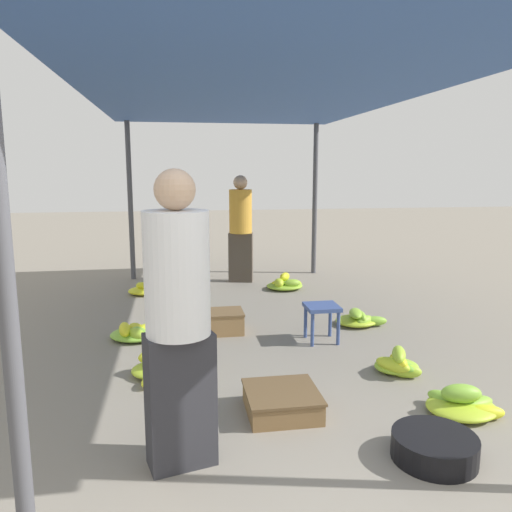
% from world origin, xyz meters
% --- Properties ---
extents(canopy_post_front_left, '(0.08, 0.08, 2.52)m').
position_xyz_m(canopy_post_front_left, '(-1.52, 0.30, 1.26)').
color(canopy_post_front_left, '#4C4C51').
rests_on(canopy_post_front_left, ground).
extents(canopy_post_back_left, '(0.08, 0.08, 2.52)m').
position_xyz_m(canopy_post_back_left, '(-1.52, 6.35, 1.26)').
color(canopy_post_back_left, '#4C4C51').
rests_on(canopy_post_back_left, ground).
extents(canopy_post_back_right, '(0.08, 0.08, 2.52)m').
position_xyz_m(canopy_post_back_right, '(1.52, 6.35, 1.26)').
color(canopy_post_back_right, '#4C4C51').
rests_on(canopy_post_back_right, ground).
extents(canopy_tarp, '(3.45, 6.45, 0.04)m').
position_xyz_m(canopy_tarp, '(0.00, 3.33, 2.54)').
color(canopy_tarp, '#33569E').
rests_on(canopy_tarp, canopy_post_front_left).
extents(vendor_foreground, '(0.46, 0.46, 1.78)m').
position_xyz_m(vendor_foreground, '(-0.82, 0.96, 0.92)').
color(vendor_foreground, '#2D2D33').
rests_on(vendor_foreground, ground).
extents(stool, '(0.34, 0.34, 0.39)m').
position_xyz_m(stool, '(0.65, 2.96, 0.31)').
color(stool, '#384C84').
rests_on(stool, ground).
extents(basin_black, '(0.52, 0.52, 0.16)m').
position_xyz_m(basin_black, '(0.72, 0.76, 0.08)').
color(basin_black, black).
rests_on(basin_black, ground).
extents(banana_pile_left_0, '(0.49, 0.68, 0.22)m').
position_xyz_m(banana_pile_left_0, '(-0.99, 2.33, 0.08)').
color(banana_pile_left_0, '#9CC330').
rests_on(banana_pile_left_0, ground).
extents(banana_pile_left_1, '(0.57, 0.50, 0.19)m').
position_xyz_m(banana_pile_left_1, '(-1.26, 3.32, 0.07)').
color(banana_pile_left_1, yellow).
rests_on(banana_pile_left_1, ground).
extents(banana_pile_left_2, '(0.57, 0.49, 0.18)m').
position_xyz_m(banana_pile_left_2, '(-1.24, 5.32, 0.08)').
color(banana_pile_left_2, '#87BA34').
rests_on(banana_pile_left_2, ground).
extents(banana_pile_left_3, '(0.59, 0.52, 0.26)m').
position_xyz_m(banana_pile_left_3, '(-0.78, 4.21, 0.08)').
color(banana_pile_left_3, yellow).
rests_on(banana_pile_left_3, ground).
extents(banana_pile_right_0, '(0.57, 0.43, 0.19)m').
position_xyz_m(banana_pile_right_0, '(1.24, 3.39, 0.07)').
color(banana_pile_right_0, '#88BB34').
rests_on(banana_pile_right_0, ground).
extents(banana_pile_right_1, '(0.43, 0.43, 0.25)m').
position_xyz_m(banana_pile_right_1, '(1.07, 2.02, 0.09)').
color(banana_pile_right_1, '#9CC330').
rests_on(banana_pile_right_1, ground).
extents(banana_pile_right_2, '(0.58, 0.48, 0.25)m').
position_xyz_m(banana_pile_right_2, '(0.77, 5.25, 0.07)').
color(banana_pile_right_2, '#B4CC2C').
rests_on(banana_pile_right_2, ground).
extents(banana_pile_right_3, '(0.53, 0.48, 0.23)m').
position_xyz_m(banana_pile_right_3, '(1.23, 1.27, 0.07)').
color(banana_pile_right_3, '#81B835').
rests_on(banana_pile_right_3, ground).
extents(crate_near, '(0.53, 0.53, 0.17)m').
position_xyz_m(crate_near, '(-0.08, 1.50, 0.09)').
color(crate_near, brown).
rests_on(crate_near, ground).
extents(crate_mid, '(0.38, 0.38, 0.24)m').
position_xyz_m(crate_mid, '(-0.30, 3.41, 0.12)').
color(crate_mid, olive).
rests_on(crate_mid, ground).
extents(shopper_walking_mid, '(0.43, 0.43, 1.68)m').
position_xyz_m(shopper_walking_mid, '(0.19, 5.90, 0.87)').
color(shopper_walking_mid, '#4C4238').
rests_on(shopper_walking_mid, ground).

